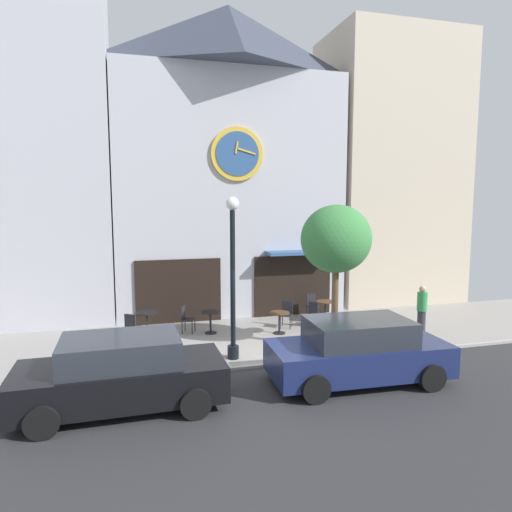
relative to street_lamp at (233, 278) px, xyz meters
name	(u,v)px	position (x,y,z in m)	size (l,w,h in m)	color
ground_plane	(291,375)	(1.16, -1.54, -2.30)	(25.08, 11.72, 0.13)	gray
clock_building	(229,158)	(1.13, 5.63, 3.77)	(8.71, 3.98, 11.67)	#B2B2BC
neighbor_building_left	(21,144)	(-6.34, 6.34, 4.13)	(6.14, 4.05, 12.81)	#B2B2BC
neighbor_building_right	(388,171)	(8.56, 6.40, 3.45)	(5.71, 4.18, 11.44)	beige
street_lamp	(233,278)	(0.00, 0.00, 0.00)	(0.36, 0.36, 4.48)	black
street_tree	(336,240)	(3.08, 0.03, 0.98)	(2.08, 1.87, 4.27)	brown
cafe_table_center_right	(147,318)	(-2.23, 2.94, -1.72)	(0.75, 0.75, 0.77)	black
cafe_table_rightmost	(211,319)	(-0.19, 2.59, -1.78)	(0.63, 0.63, 0.74)	black
cafe_table_near_curb	(279,319)	(2.00, 1.96, -1.78)	(0.66, 0.66, 0.72)	black
cafe_table_near_door	(325,307)	(4.07, 2.91, -1.73)	(0.70, 0.70, 0.77)	black
cafe_chair_corner	(186,317)	(-0.97, 2.87, -1.75)	(0.53, 0.53, 0.90)	black
cafe_chair_facing_street	(312,304)	(3.86, 3.68, -1.75)	(0.44, 0.44, 0.90)	black
cafe_chair_by_entrance	(315,312)	(3.46, 2.41, -1.75)	(0.56, 0.56, 0.90)	black
cafe_chair_facing_wall	(132,325)	(-2.71, 2.31, -1.75)	(0.56, 0.56, 0.90)	black
cafe_chair_under_awning	(287,312)	(2.50, 2.65, -1.75)	(0.55, 0.55, 0.90)	black
pedestrian_green	(422,310)	(6.34, 0.44, -1.41)	(0.43, 0.43, 1.67)	#2D2D38
parked_car_black	(121,374)	(-2.94, -2.41, -1.52)	(4.32, 2.07, 1.55)	black
parked_car_navy	(358,351)	(2.56, -2.43, -1.52)	(4.37, 2.16, 1.55)	navy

